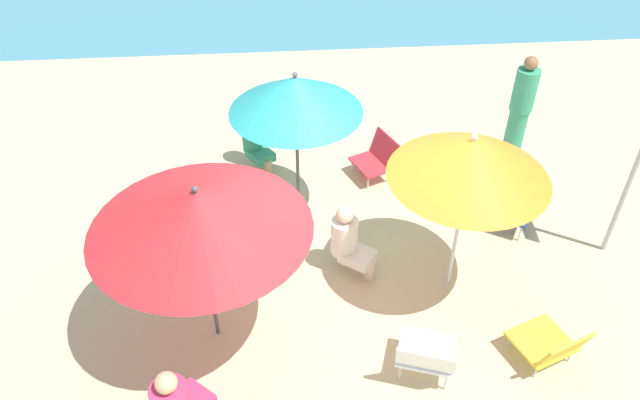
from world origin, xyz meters
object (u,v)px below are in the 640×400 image
at_px(person_d, 254,136).
at_px(umbrella_red, 198,211).
at_px(beach_chair_a, 426,355).
at_px(umbrella_orange, 471,159).
at_px(beach_chair_d, 512,201).
at_px(person_a, 520,112).
at_px(umbrella_teal, 296,95).
at_px(beach_chair_c, 377,157).
at_px(beach_chair_e, 192,211).
at_px(person_b, 348,240).
at_px(beach_chair_b, 551,345).

bearing_deg(person_d, umbrella_red, -41.41).
xyz_separation_m(umbrella_red, beach_chair_a, (2.05, -0.71, -1.35)).
height_order(umbrella_orange, person_d, umbrella_orange).
height_order(beach_chair_d, person_d, person_d).
relative_size(beach_chair_d, person_a, 0.43).
relative_size(umbrella_teal, beach_chair_c, 2.92).
relative_size(beach_chair_a, beach_chair_d, 1.05).
relative_size(umbrella_red, beach_chair_e, 2.89).
bearing_deg(person_d, beach_chair_c, 43.36).
distance_m(umbrella_orange, beach_chair_a, 1.95).
xyz_separation_m(umbrella_orange, beach_chair_a, (-0.55, -1.23, -1.41)).
xyz_separation_m(umbrella_teal, beach_chair_c, (1.12, 0.71, -1.43)).
distance_m(umbrella_teal, umbrella_red, 2.14).
relative_size(beach_chair_c, beach_chair_d, 0.99).
relative_size(beach_chair_e, person_b, 0.78).
bearing_deg(beach_chair_b, beach_chair_d, -28.70).
distance_m(umbrella_teal, beach_chair_d, 3.02).
bearing_deg(beach_chair_b, umbrella_red, 58.10).
xyz_separation_m(beach_chair_e, person_b, (1.83, -0.79, 0.11)).
xyz_separation_m(beach_chair_c, person_b, (-0.61, -1.80, 0.16)).
xyz_separation_m(beach_chair_a, beach_chair_e, (-2.40, 2.33, 0.01)).
distance_m(umbrella_red, person_d, 3.27).
height_order(umbrella_red, beach_chair_a, umbrella_red).
xyz_separation_m(beach_chair_a, person_b, (-0.58, 1.54, 0.13)).
xyz_separation_m(umbrella_orange, person_b, (-1.13, 0.31, -1.28)).
height_order(umbrella_teal, beach_chair_c, umbrella_teal).
xyz_separation_m(umbrella_orange, beach_chair_b, (0.72, -1.16, -1.47)).
bearing_deg(person_d, beach_chair_a, -9.91).
xyz_separation_m(beach_chair_d, person_a, (0.44, 1.32, 0.48)).
bearing_deg(beach_chair_e, umbrella_orange, -54.12).
bearing_deg(person_b, umbrella_orange, 20.01).
relative_size(umbrella_red, person_b, 2.25).
height_order(beach_chair_b, person_b, person_b).
bearing_deg(umbrella_teal, beach_chair_e, -167.18).
xyz_separation_m(beach_chair_b, person_d, (-2.91, 3.65, 0.21)).
relative_size(umbrella_red, beach_chair_d, 2.94).
distance_m(umbrella_teal, beach_chair_e, 1.93).
xyz_separation_m(person_a, person_d, (-3.64, 0.21, -0.34)).
height_order(beach_chair_e, person_a, person_a).
relative_size(beach_chair_d, person_b, 0.77).
height_order(umbrella_orange, beach_chair_a, umbrella_orange).
distance_m(beach_chair_a, person_d, 4.07).
bearing_deg(beach_chair_b, umbrella_orange, 10.88).
height_order(beach_chair_d, person_b, person_b).
distance_m(person_a, person_d, 3.67).
bearing_deg(umbrella_teal, beach_chair_d, -9.22).
xyz_separation_m(beach_chair_a, beach_chair_c, (0.03, 3.34, -0.03)).
relative_size(umbrella_red, person_d, 2.09).
bearing_deg(beach_chair_d, person_a, -167.44).
height_order(person_a, person_b, person_a).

